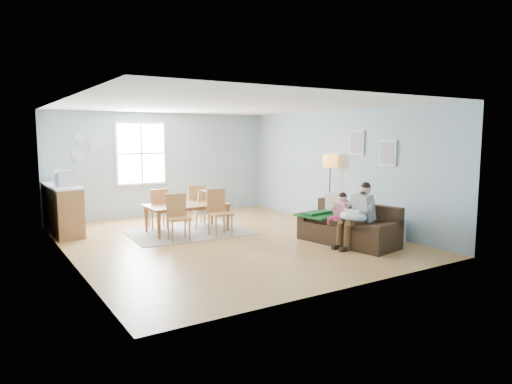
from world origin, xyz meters
TOP-DOWN VIEW (x-y plane):
  - room at (0.00, 0.00)m, footprint 8.40×9.40m
  - window at (-0.60, 3.46)m, footprint 1.32×0.08m
  - pictures at (2.97, -1.05)m, footprint 0.05×1.34m
  - wall_plates at (-2.00, 3.47)m, footprint 0.67×0.02m
  - sofa at (1.90, -1.56)m, footprint 1.15×2.05m
  - green_throw at (1.71, -0.94)m, footprint 1.00×0.88m
  - beige_pillow at (2.01, -1.02)m, footprint 0.23×0.46m
  - father at (1.82, -1.85)m, footprint 0.86×0.40m
  - nursing_pillow at (1.68, -1.88)m, footprint 0.53×0.52m
  - infant at (1.67, -1.85)m, footprint 0.21×0.35m
  - toddler at (1.79, -1.38)m, footprint 0.54×0.37m
  - floor_lamp at (2.80, 0.07)m, footprint 0.34×0.34m
  - storage_cube at (2.69, -1.89)m, footprint 0.52×0.49m
  - rug at (-0.37, 1.11)m, footprint 2.64×2.07m
  - dining_table at (-0.37, 1.11)m, footprint 1.77×1.00m
  - chair_sw at (-0.85, 0.51)m, footprint 0.48×0.48m
  - chair_se at (0.05, 0.46)m, footprint 0.46×0.46m
  - chair_nw at (-0.79, 1.76)m, footprint 0.47×0.47m
  - chair_ne at (0.11, 1.70)m, footprint 0.50×0.50m
  - counter at (-2.70, 2.50)m, footprint 0.62×1.90m
  - monitor at (-2.67, 2.14)m, footprint 0.40×0.38m
  - baby_swing at (0.15, 1.51)m, footprint 0.92×0.94m

SIDE VIEW (x-z plane):
  - rug at x=-0.37m, z-range 0.00..0.01m
  - storage_cube at x=2.69m, z-range 0.00..0.48m
  - sofa at x=1.90m, z-range -0.11..0.67m
  - dining_table at x=-0.37m, z-range 0.00..0.62m
  - baby_swing at x=0.15m, z-range -0.04..0.81m
  - green_throw at x=1.71m, z-range 0.48..0.52m
  - chair_nw at x=-0.79m, z-range 0.06..0.99m
  - counter at x=-2.70m, z-range 0.01..1.06m
  - chair_sw at x=-0.85m, z-range 0.07..1.01m
  - chair_ne at x=0.11m, z-range 0.07..1.02m
  - chair_se at x=0.05m, z-range 0.07..1.06m
  - nursing_pillow at x=1.68m, z-range 0.50..0.71m
  - father at x=1.82m, z-range 0.04..1.28m
  - toddler at x=1.79m, z-range 0.27..1.07m
  - infant at x=1.67m, z-range 0.62..0.74m
  - beige_pillow at x=2.01m, z-range 0.48..0.92m
  - monitor at x=-2.67m, z-range 1.06..1.39m
  - floor_lamp at x=2.80m, z-range 0.55..2.21m
  - window at x=-0.60m, z-range 0.84..2.46m
  - wall_plates at x=-2.00m, z-range 1.50..2.16m
  - pictures at x=2.97m, z-range 1.48..2.22m
  - room at x=0.00m, z-range 0.47..4.37m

